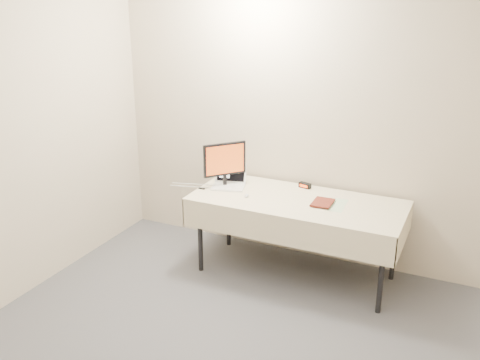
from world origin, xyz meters
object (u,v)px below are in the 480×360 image
at_px(table, 297,206).
at_px(laptop, 229,181).
at_px(book, 313,190).
at_px(monitor, 225,161).

distance_m(table, laptop, 0.71).
bearing_deg(laptop, book, -19.97).
bearing_deg(table, monitor, 177.67).
relative_size(monitor, book, 1.84).
bearing_deg(book, monitor, 176.31).
bearing_deg(laptop, monitor, -142.34).
height_order(laptop, book, book).
height_order(table, book, book).
bearing_deg(monitor, book, -51.39).
bearing_deg(laptop, table, -20.51).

